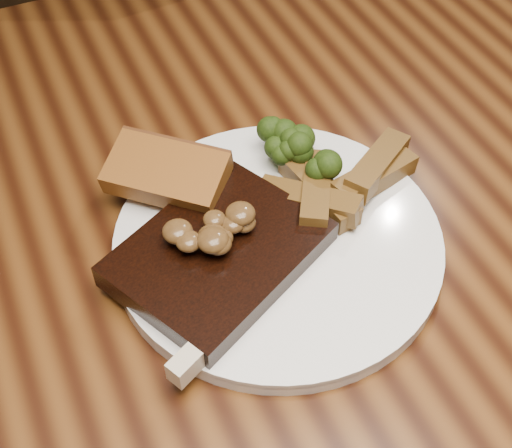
{
  "coord_description": "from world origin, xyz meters",
  "views": [
    {
      "loc": [
        -0.15,
        -0.37,
        1.24
      ],
      "look_at": [
        0.01,
        -0.01,
        0.78
      ],
      "focal_mm": 50.0,
      "sensor_mm": 36.0,
      "label": 1
    }
  ],
  "objects_px": {
    "steak": "(219,254)",
    "potato_wedges": "(349,211)",
    "dining_table": "(244,297)",
    "garlic_bread": "(168,189)",
    "chair_far": "(86,90)",
    "plate": "(278,244)"
  },
  "relations": [
    {
      "from": "chair_far",
      "to": "dining_table",
      "type": "bearing_deg",
      "value": 116.38
    },
    {
      "from": "dining_table",
      "to": "potato_wedges",
      "type": "height_order",
      "value": "potato_wedges"
    },
    {
      "from": "dining_table",
      "to": "garlic_bread",
      "type": "bearing_deg",
      "value": 126.79
    },
    {
      "from": "dining_table",
      "to": "steak",
      "type": "xyz_separation_m",
      "value": [
        -0.03,
        -0.03,
        0.12
      ]
    },
    {
      "from": "potato_wedges",
      "to": "steak",
      "type": "bearing_deg",
      "value": 179.06
    },
    {
      "from": "plate",
      "to": "garlic_bread",
      "type": "relative_size",
      "value": 2.75
    },
    {
      "from": "plate",
      "to": "garlic_bread",
      "type": "distance_m",
      "value": 0.11
    },
    {
      "from": "plate",
      "to": "garlic_bread",
      "type": "xyz_separation_m",
      "value": [
        -0.07,
        0.08,
        0.02
      ]
    },
    {
      "from": "steak",
      "to": "potato_wedges",
      "type": "height_order",
      "value": "same"
    },
    {
      "from": "dining_table",
      "to": "plate",
      "type": "height_order",
      "value": "plate"
    },
    {
      "from": "steak",
      "to": "potato_wedges",
      "type": "relative_size",
      "value": 1.37
    },
    {
      "from": "garlic_bread",
      "to": "potato_wedges",
      "type": "xyz_separation_m",
      "value": [
        0.13,
        -0.09,
        0.0
      ]
    },
    {
      "from": "steak",
      "to": "dining_table",
      "type": "bearing_deg",
      "value": 12.9
    },
    {
      "from": "dining_table",
      "to": "steak",
      "type": "distance_m",
      "value": 0.12
    },
    {
      "from": "potato_wedges",
      "to": "plate",
      "type": "bearing_deg",
      "value": 175.57
    },
    {
      "from": "plate",
      "to": "steak",
      "type": "height_order",
      "value": "steak"
    },
    {
      "from": "plate",
      "to": "steak",
      "type": "xyz_separation_m",
      "value": [
        -0.06,
        -0.0,
        0.02
      ]
    },
    {
      "from": "plate",
      "to": "potato_wedges",
      "type": "relative_size",
      "value": 2.38
    },
    {
      "from": "dining_table",
      "to": "plate",
      "type": "relative_size",
      "value": 5.64
    },
    {
      "from": "steak",
      "to": "garlic_bread",
      "type": "xyz_separation_m",
      "value": [
        -0.01,
        0.09,
        -0.0
      ]
    },
    {
      "from": "dining_table",
      "to": "chair_far",
      "type": "bearing_deg",
      "value": 92.92
    },
    {
      "from": "chair_far",
      "to": "potato_wedges",
      "type": "height_order",
      "value": "chair_far"
    }
  ]
}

